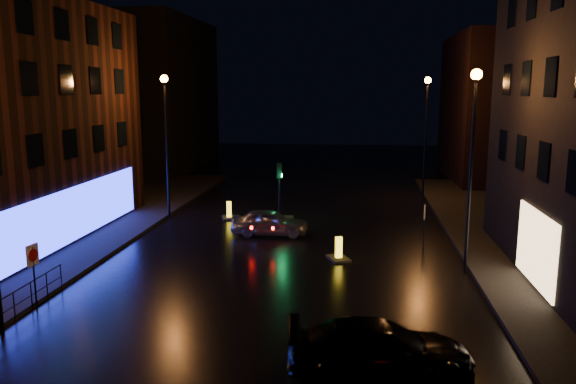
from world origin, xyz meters
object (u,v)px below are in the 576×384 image
object	(u,v)px
dark_sedan	(380,349)
road_sign_left	(33,261)
traffic_signal	(279,213)
silver_hatchback	(270,222)
bollard_far	(229,215)
bollard_near	(339,255)
road_sign_right	(424,215)

from	to	relation	value
dark_sedan	road_sign_left	xyz separation A→B (m)	(-11.82, 3.22, 1.00)
traffic_signal	road_sign_left	size ratio (longest dim) A/B	1.50
silver_hatchback	bollard_far	size ratio (longest dim) A/B	2.94
dark_sedan	bollard_near	world-z (taller)	dark_sedan
bollard_far	traffic_signal	bearing A→B (deg)	-26.92
traffic_signal	bollard_far	distance (m)	3.13
silver_hatchback	bollard_near	world-z (taller)	silver_hatchback
traffic_signal	bollard_far	world-z (taller)	traffic_signal
silver_hatchback	road_sign_right	size ratio (longest dim) A/B	1.94
road_sign_right	dark_sedan	bearing A→B (deg)	89.24
traffic_signal	bollard_far	xyz separation A→B (m)	(-3.09, 0.46, -0.28)
bollard_near	road_sign_left	size ratio (longest dim) A/B	0.62
bollard_near	road_sign_right	size ratio (longest dim) A/B	0.69
bollard_near	traffic_signal	bearing A→B (deg)	94.38
dark_sedan	bollard_far	xyz separation A→B (m)	(-8.21, 17.57, -0.50)
bollard_far	road_sign_left	world-z (taller)	road_sign_left
bollard_near	road_sign_left	distance (m)	12.58
silver_hatchback	bollard_far	xyz separation A→B (m)	(-2.99, 3.44, -0.46)
silver_hatchback	dark_sedan	size ratio (longest dim) A/B	0.80
bollard_far	road_sign_right	world-z (taller)	road_sign_right
silver_hatchback	bollard_near	bearing A→B (deg)	-139.03
road_sign_right	silver_hatchback	bearing A→B (deg)	1.59
traffic_signal	dark_sedan	bearing A→B (deg)	-73.32
traffic_signal	silver_hatchback	distance (m)	2.99
dark_sedan	road_sign_left	distance (m)	12.29
bollard_near	silver_hatchback	bearing A→B (deg)	110.18
traffic_signal	bollard_near	distance (m)	7.82
dark_sedan	silver_hatchback	bearing A→B (deg)	13.50
dark_sedan	road_sign_left	world-z (taller)	road_sign_left
road_sign_left	road_sign_right	world-z (taller)	road_sign_left
traffic_signal	dark_sedan	distance (m)	17.86
silver_hatchback	bollard_near	size ratio (longest dim) A/B	2.81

